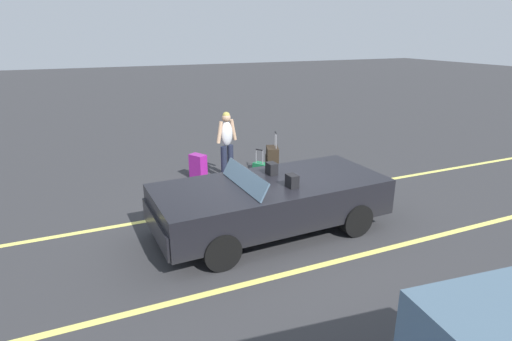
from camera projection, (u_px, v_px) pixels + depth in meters
The scene contains 8 objects.
ground_plane at pixel (271, 230), 7.56m from camera, with size 80.00×80.00×0.00m, color #333335.
lot_line_near at pixel (244, 204), 8.70m from camera, with size 18.00×0.12×0.01m, color #EAE066.
lot_line_mid at pixel (310, 268), 6.35m from camera, with size 18.00×0.12×0.01m, color #EAE066.
convertible_car at pixel (260, 203), 7.29m from camera, with size 4.20×1.95×1.24m.
suitcase_large_black at pixel (272, 162), 10.33m from camera, with size 0.43×0.55×1.11m.
suitcase_medium_bright at pixel (198, 167), 10.12m from camera, with size 0.40×0.47×0.62m.
suitcase_small_carryon at pixel (261, 173), 9.86m from camera, with size 0.35×0.39×0.85m.
traveler_person at pixel (227, 141), 10.00m from camera, with size 0.60×0.31×1.65m.
Camera 1 is at (2.99, 6.14, 3.44)m, focal length 29.05 mm.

